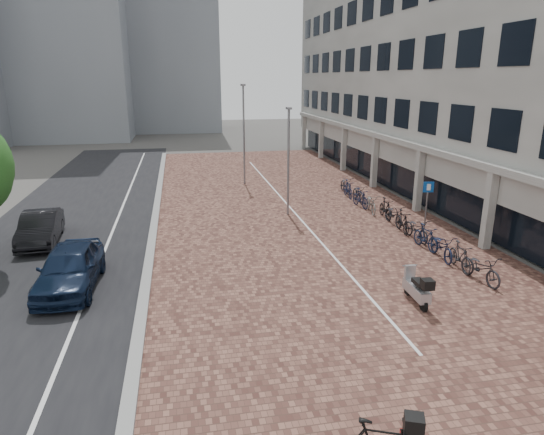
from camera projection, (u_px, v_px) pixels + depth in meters
The scene contains 15 objects.
ground at pixel (309, 311), 14.74m from camera, with size 140.00×140.00×0.00m, color #474442.
plaza_brick at pixel (286, 208), 26.40m from camera, with size 14.50×42.00×0.04m, color brown.
street_asphalt at pixel (78, 219), 24.36m from camera, with size 8.00×50.00×0.03m, color black.
curb at pixel (156, 213), 25.07m from camera, with size 0.35×42.00×0.14m, color gray.
lane_line at pixel (119, 216), 24.73m from camera, with size 0.12×44.00×0.00m, color white.
parking_line at pixel (290, 207), 26.43m from camera, with size 0.10×30.00×0.00m, color white.
office_building at pixel (443, 53), 29.80m from camera, with size 8.40×40.00×15.00m.
bg_towers at pixel (77, 14), 54.17m from camera, with size 33.00×23.00×32.00m.
car_navy at pixel (70, 268), 16.12m from camera, with size 1.80×4.48×1.53m, color black.
car_dark at pixel (40, 228), 20.66m from camera, with size 1.44×4.13×1.36m, color black.
scooter_front at pixel (417, 287), 15.09m from camera, with size 0.51×1.63×1.12m, color #ADAEB3, non-canonical shape.
parking_sign at pixel (427, 198), 21.99m from camera, with size 0.50×0.12×2.39m.
lamp_near at pixel (288, 163), 24.33m from camera, with size 0.12×0.12×5.52m, color slate.
lamp_far at pixel (244, 136), 31.35m from camera, with size 0.12×0.12×6.53m, color slate.
bike_row at pixel (392, 215), 23.21m from camera, with size 1.26×15.82×1.05m.
Camera 1 is at (-3.70, -12.83, 6.98)m, focal length 31.28 mm.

